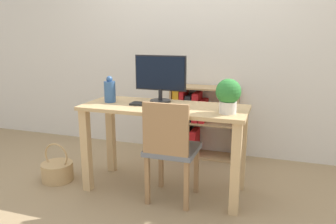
% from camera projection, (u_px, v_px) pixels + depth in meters
% --- Properties ---
extents(ground_plane, '(10.00, 10.00, 0.00)m').
position_uv_depth(ground_plane, '(164.00, 189.00, 2.92)').
color(ground_plane, '#997F5B').
extents(wall_back, '(8.00, 0.05, 2.60)m').
position_uv_depth(wall_back, '(196.00, 38.00, 3.63)').
color(wall_back, silver).
rests_on(wall_back, ground_plane).
extents(desk, '(1.39, 0.56, 0.76)m').
position_uv_depth(desk, '(164.00, 124.00, 2.78)').
color(desk, tan).
rests_on(desk, ground_plane).
extents(monitor, '(0.47, 0.18, 0.41)m').
position_uv_depth(monitor, '(160.00, 76.00, 2.86)').
color(monitor, '#232326').
rests_on(monitor, desk).
extents(keyboard, '(0.41, 0.12, 0.02)m').
position_uv_depth(keyboard, '(154.00, 105.00, 2.75)').
color(keyboard, black).
rests_on(keyboard, desk).
extents(vase, '(0.10, 0.10, 0.23)m').
position_uv_depth(vase, '(110.00, 91.00, 2.88)').
color(vase, '#33598C').
rests_on(vase, desk).
extents(potted_plant, '(0.19, 0.19, 0.26)m').
position_uv_depth(potted_plant, '(228.00, 94.00, 2.46)').
color(potted_plant, silver).
rests_on(potted_plant, desk).
extents(chair, '(0.40, 0.40, 0.85)m').
position_uv_depth(chair, '(171.00, 147.00, 2.60)').
color(chair, slate).
rests_on(chair, ground_plane).
extents(bookshelf, '(0.73, 0.28, 0.79)m').
position_uv_depth(bookshelf, '(193.00, 121.00, 3.67)').
color(bookshelf, tan).
rests_on(bookshelf, ground_plane).
extents(basket, '(0.29, 0.29, 0.37)m').
position_uv_depth(basket, '(57.00, 171.00, 3.08)').
color(basket, tan).
rests_on(basket, ground_plane).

